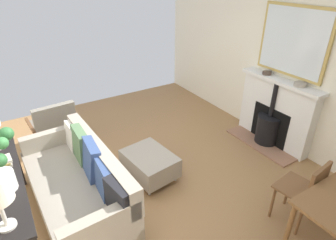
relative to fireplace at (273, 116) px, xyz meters
name	(u,v)px	position (x,y,z in m)	size (l,w,h in m)	color
ground_plane	(138,185)	(2.32, -0.19, -0.47)	(5.01, 5.76, 0.01)	olive
wall_left	(282,56)	(-0.19, -0.19, 0.90)	(0.12, 5.76, 2.74)	silver
fireplace	(273,116)	(0.00, 0.00, 0.00)	(0.51, 1.35, 1.08)	#93664C
mirror_over_mantel	(293,41)	(-0.10, 0.00, 1.16)	(0.04, 1.09, 0.97)	tan
mantel_bowl_near	(267,73)	(-0.01, -0.27, 0.64)	(0.14, 0.14, 0.05)	#47382D
mantel_bowl_far	(300,84)	(-0.01, 0.31, 0.64)	(0.17, 0.17, 0.05)	#9E9384
sofa	(80,183)	(3.04, -0.17, -0.10)	(0.88, 1.84, 0.85)	#B2B2B7
ottoman	(150,163)	(2.10, -0.25, -0.24)	(0.62, 0.77, 0.36)	#B2B2B7
armchair_accent	(54,122)	(3.00, -1.67, -0.02)	(0.72, 0.64, 0.80)	brown
console_table	(4,188)	(3.75, -0.17, 0.18)	(0.37, 1.70, 0.74)	black
dining_chair_near_fireplace	(306,189)	(1.07, 1.31, 0.03)	(0.45, 0.45, 0.83)	brown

